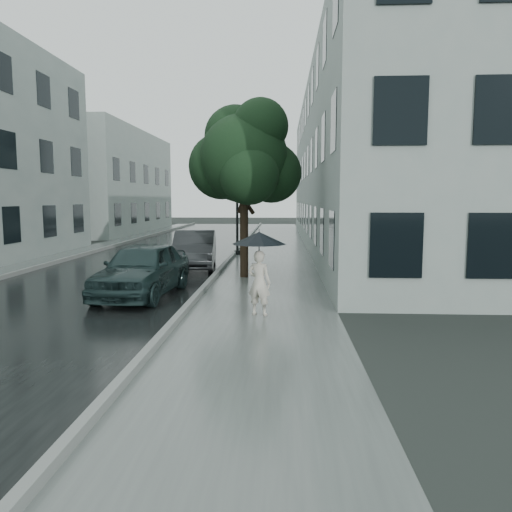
# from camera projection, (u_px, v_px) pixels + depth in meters

# --- Properties ---
(ground) EXTENTS (120.00, 120.00, 0.00)m
(ground) POSITION_uv_depth(u_px,v_px,m) (248.00, 328.00, 10.29)
(ground) COLOR black
(ground) RESTS_ON ground
(sidewalk) EXTENTS (3.50, 60.00, 0.01)m
(sidewalk) POSITION_uv_depth(u_px,v_px,m) (272.00, 259.00, 22.18)
(sidewalk) COLOR slate
(sidewalk) RESTS_ON ground
(kerb_near) EXTENTS (0.15, 60.00, 0.15)m
(kerb_near) POSITION_uv_depth(u_px,v_px,m) (231.00, 257.00, 22.27)
(kerb_near) COLOR slate
(kerb_near) RESTS_ON ground
(asphalt_road) EXTENTS (6.85, 60.00, 0.00)m
(asphalt_road) POSITION_uv_depth(u_px,v_px,m) (154.00, 258.00, 22.46)
(asphalt_road) COLOR black
(asphalt_road) RESTS_ON ground
(kerb_far) EXTENTS (0.15, 60.00, 0.15)m
(kerb_far) POSITION_uv_depth(u_px,v_px,m) (78.00, 256.00, 22.64)
(kerb_far) COLOR slate
(kerb_far) RESTS_ON ground
(sidewalk_far) EXTENTS (1.70, 60.00, 0.01)m
(sidewalk_far) POSITION_uv_depth(u_px,v_px,m) (58.00, 257.00, 22.70)
(sidewalk_far) COLOR #4C5451
(sidewalk_far) RESTS_ON ground
(building_near) EXTENTS (7.02, 36.00, 9.00)m
(building_near) POSITION_uv_depth(u_px,v_px,m) (365.00, 167.00, 28.83)
(building_near) COLOR #8E9B95
(building_near) RESTS_ON ground
(building_far_b) EXTENTS (7.02, 18.00, 8.00)m
(building_far_b) POSITION_uv_depth(u_px,v_px,m) (104.00, 182.00, 40.32)
(building_far_b) COLOR #8E9B95
(building_far_b) RESTS_ON ground
(pedestrian) EXTENTS (0.63, 0.52, 1.49)m
(pedestrian) POSITION_uv_depth(u_px,v_px,m) (259.00, 283.00, 11.35)
(pedestrian) COLOR beige
(pedestrian) RESTS_ON sidewalk
(umbrella) EXTENTS (1.62, 1.62, 1.03)m
(umbrella) POSITION_uv_depth(u_px,v_px,m) (259.00, 238.00, 11.26)
(umbrella) COLOR black
(umbrella) RESTS_ON ground
(street_tree) EXTENTS (3.87, 3.51, 5.92)m
(street_tree) POSITION_uv_depth(u_px,v_px,m) (244.00, 157.00, 16.70)
(street_tree) COLOR #332619
(street_tree) RESTS_ON ground
(lamp_post) EXTENTS (0.85, 0.34, 4.75)m
(lamp_post) POSITION_uv_depth(u_px,v_px,m) (234.00, 197.00, 23.54)
(lamp_post) COLOR black
(lamp_post) RESTS_ON ground
(car_near) EXTENTS (2.09, 4.48, 1.48)m
(car_near) POSITION_uv_depth(u_px,v_px,m) (143.00, 269.00, 13.64)
(car_near) COLOR #1B2E2E
(car_near) RESTS_ON ground
(car_far) EXTENTS (1.96, 4.47, 1.43)m
(car_far) POSITION_uv_depth(u_px,v_px,m) (195.00, 249.00, 19.25)
(car_far) COLOR #24282A
(car_far) RESTS_ON ground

